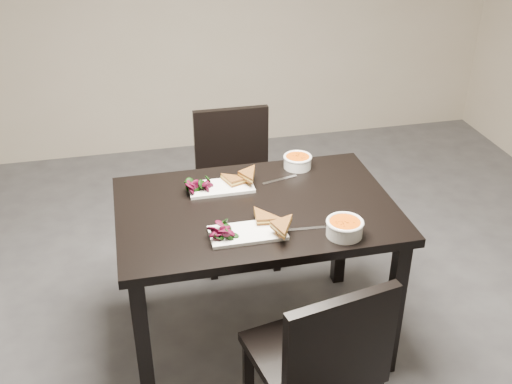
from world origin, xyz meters
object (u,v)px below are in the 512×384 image
plate_far (221,187)px  chair_near (321,359)px  chair_far (236,177)px  plate_near (248,233)px  soup_bowl_near (345,227)px  soup_bowl_far (298,161)px  table (256,225)px

plate_far → chair_near: bearing=-76.2°
chair_far → plate_near: (-0.14, -0.97, 0.27)m
chair_near → soup_bowl_near: (0.20, 0.38, 0.30)m
soup_bowl_near → plate_far: size_ratio=0.52×
plate_near → soup_bowl_far: size_ratio=2.21×
soup_bowl_near → chair_near: bearing=-118.4°
table → soup_bowl_near: size_ratio=7.91×
chair_near → plate_near: 0.57m
table → chair_far: chair_far is taller
table → chair_near: chair_near is taller
chair_near → soup_bowl_near: chair_near is taller
table → plate_near: (-0.08, -0.21, 0.11)m
table → soup_bowl_far: 0.44m
table → chair_near: bearing=-82.5°
table → chair_far: bearing=85.7°
chair_near → soup_bowl_far: bearing=68.1°
soup_bowl_near → soup_bowl_far: bearing=91.6°
plate_far → soup_bowl_far: (0.40, 0.13, 0.03)m
plate_near → plate_far: size_ratio=1.04×
chair_far → soup_bowl_far: 0.59m
chair_far → plate_far: (-0.18, -0.58, 0.27)m
soup_bowl_near → chair_far: bearing=102.5°
table → plate_near: size_ratio=3.92×
plate_near → soup_bowl_near: 0.39m
table → plate_far: plate_far is taller
plate_near → plate_far: same height
table → chair_near: size_ratio=1.41×
plate_far → soup_bowl_far: 0.42m
chair_far → plate_near: 1.02m
soup_bowl_near → soup_bowl_far: size_ratio=1.10×
chair_near → soup_bowl_near: size_ratio=5.60×
chair_far → plate_far: chair_far is taller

